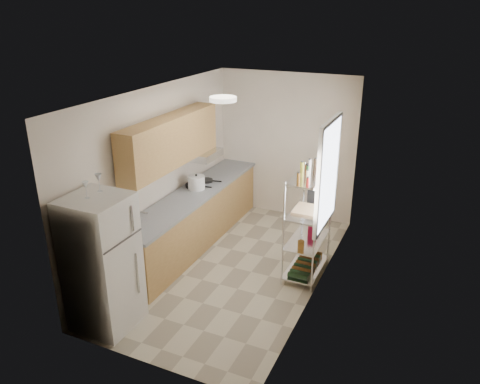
% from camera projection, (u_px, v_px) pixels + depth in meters
% --- Properties ---
extents(room, '(2.52, 4.42, 2.62)m').
position_uv_depth(room, '(234.00, 187.00, 6.49)').
color(room, beige).
rests_on(room, ground).
extents(counter_run, '(0.63, 3.51, 0.90)m').
position_uv_depth(counter_run, '(194.00, 218.00, 7.53)').
color(counter_run, tan).
rests_on(counter_run, ground).
extents(upper_cabinets, '(0.33, 2.20, 0.72)m').
position_uv_depth(upper_cabinets, '(171.00, 141.00, 6.79)').
color(upper_cabinets, tan).
rests_on(upper_cabinets, room).
extents(range_hood, '(0.50, 0.60, 0.12)m').
position_uv_depth(range_hood, '(202.00, 154.00, 7.60)').
color(range_hood, '#B7BABC').
rests_on(range_hood, room).
extents(window, '(0.06, 1.00, 1.46)m').
position_uv_depth(window, '(328.00, 174.00, 6.22)').
color(window, white).
rests_on(window, room).
extents(bakers_rack, '(0.45, 0.90, 1.73)m').
position_uv_depth(bakers_rack, '(309.00, 204.00, 6.43)').
color(bakers_rack, silver).
rests_on(bakers_rack, ground).
extents(ceiling_dome, '(0.34, 0.34, 0.05)m').
position_uv_depth(ceiling_dome, '(223.00, 99.00, 5.76)').
color(ceiling_dome, white).
rests_on(ceiling_dome, room).
extents(refrigerator, '(0.69, 0.69, 1.67)m').
position_uv_depth(refrigerator, '(102.00, 263.00, 5.48)').
color(refrigerator, silver).
rests_on(refrigerator, ground).
extents(wine_glass_a, '(0.07, 0.07, 0.20)m').
position_uv_depth(wine_glass_a, '(86.00, 190.00, 5.11)').
color(wine_glass_a, silver).
rests_on(wine_glass_a, refrigerator).
extents(wine_glass_b, '(0.08, 0.08, 0.21)m').
position_uv_depth(wine_glass_b, '(99.00, 183.00, 5.29)').
color(wine_glass_b, silver).
rests_on(wine_glass_b, refrigerator).
extents(rice_cooker, '(0.27, 0.27, 0.22)m').
position_uv_depth(rice_cooker, '(196.00, 182.00, 7.47)').
color(rice_cooker, white).
rests_on(rice_cooker, counter_run).
extents(frying_pan_large, '(0.30, 0.30, 0.05)m').
position_uv_depth(frying_pan_large, '(194.00, 185.00, 7.59)').
color(frying_pan_large, black).
rests_on(frying_pan_large, counter_run).
extents(frying_pan_small, '(0.24, 0.24, 0.04)m').
position_uv_depth(frying_pan_small, '(207.00, 180.00, 7.80)').
color(frying_pan_small, black).
rests_on(frying_pan_small, counter_run).
extents(cutting_board, '(0.32, 0.41, 0.03)m').
position_uv_depth(cutting_board, '(306.00, 209.00, 6.45)').
color(cutting_board, tan).
rests_on(cutting_board, bakers_rack).
extents(espresso_machine, '(0.17, 0.23, 0.25)m').
position_uv_depth(espresso_machine, '(314.00, 193.00, 6.70)').
color(espresso_machine, black).
rests_on(espresso_machine, bakers_rack).
extents(storage_bag, '(0.13, 0.16, 0.17)m').
position_uv_depth(storage_bag, '(312.00, 229.00, 6.74)').
color(storage_bag, '#B41636').
rests_on(storage_bag, bakers_rack).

